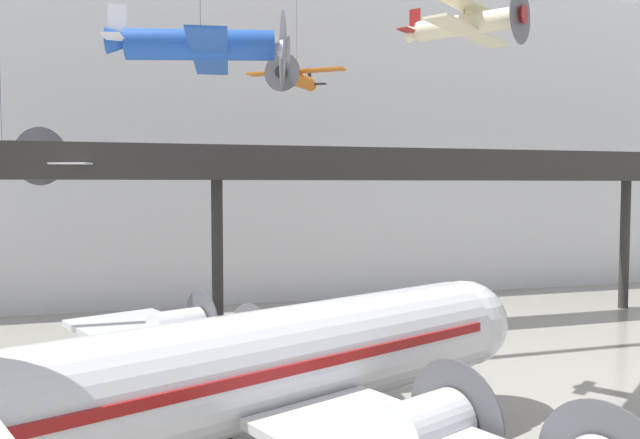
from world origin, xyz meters
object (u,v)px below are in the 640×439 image
at_px(suspended_plane_orange_highwing, 297,78).
at_px(suspended_plane_blue_trainer, 200,46).
at_px(airliner_silver_main, 249,371).
at_px(suspended_plane_cream_biplane, 465,24).
at_px(suspended_plane_white_twin, 2,157).

xyz_separation_m(suspended_plane_orange_highwing, suspended_plane_blue_trainer, (-6.80, -9.96, -0.56)).
bearing_deg(airliner_silver_main, suspended_plane_cream_biplane, 3.37).
distance_m(suspended_plane_white_twin, suspended_plane_orange_highwing, 17.21).
relative_size(suspended_plane_cream_biplane, suspended_plane_white_twin, 0.58).
height_order(airliner_silver_main, suspended_plane_orange_highwing, suspended_plane_orange_highwing).
relative_size(suspended_plane_orange_highwing, suspended_plane_blue_trainer, 0.76).
height_order(suspended_plane_cream_biplane, suspended_plane_orange_highwing, suspended_plane_cream_biplane).
bearing_deg(suspended_plane_white_twin, suspended_plane_blue_trainer, -111.30).
bearing_deg(suspended_plane_orange_highwing, suspended_plane_blue_trainer, 1.42).
xyz_separation_m(suspended_plane_cream_biplane, suspended_plane_orange_highwing, (-3.56, 14.23, -0.07)).
distance_m(suspended_plane_white_twin, suspended_plane_blue_trainer, 14.13).
bearing_deg(suspended_plane_blue_trainer, suspended_plane_cream_biplane, -14.35).
bearing_deg(suspended_plane_white_twin, airliner_silver_main, -128.47).
relative_size(suspended_plane_white_twin, suspended_plane_orange_highwing, 1.71).
distance_m(suspended_plane_orange_highwing, suspended_plane_blue_trainer, 12.07).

